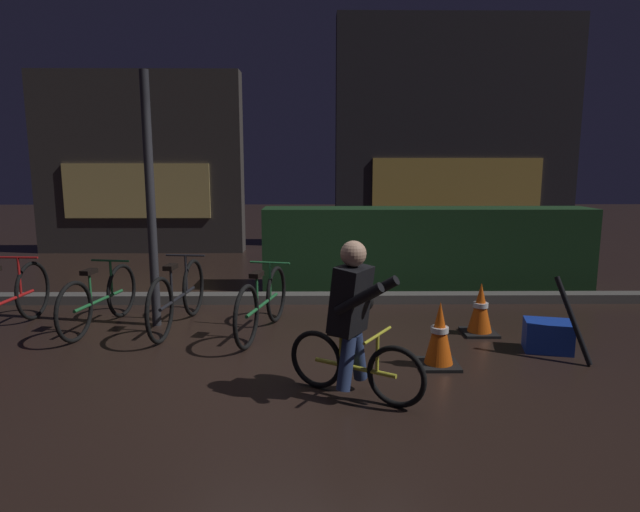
{
  "coord_description": "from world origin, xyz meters",
  "views": [
    {
      "loc": [
        0.15,
        -4.75,
        1.81
      ],
      "look_at": [
        0.2,
        0.6,
        0.9
      ],
      "focal_mm": 30.18,
      "sensor_mm": 36.0,
      "label": 1
    }
  ],
  "objects": [
    {
      "name": "parked_bike_center_left",
      "position": [
        -1.38,
        1.09,
        0.36
      ],
      "size": [
        0.46,
        1.71,
        0.79
      ],
      "rotation": [
        0.0,
        0.0,
        1.46
      ],
      "color": "black",
      "rests_on": "ground"
    },
    {
      "name": "blue_crate",
      "position": [
        2.44,
        0.3,
        0.15
      ],
      "size": [
        0.5,
        0.42,
        0.3
      ],
      "primitive_type": "cube",
      "rotation": [
        0.0,
        0.0,
        -0.24
      ],
      "color": "#193DB7",
      "rests_on": "ground"
    },
    {
      "name": "traffic_cone_near",
      "position": [
        1.27,
        -0.1,
        0.29
      ],
      "size": [
        0.36,
        0.36,
        0.6
      ],
      "color": "black",
      "rests_on": "ground"
    },
    {
      "name": "ground_plane",
      "position": [
        0.0,
        0.0,
        0.0
      ],
      "size": [
        40.0,
        40.0,
        0.0
      ],
      "primitive_type": "plane",
      "color": "black"
    },
    {
      "name": "parked_bike_center_right",
      "position": [
        -0.42,
        0.86,
        0.34
      ],
      "size": [
        0.5,
        1.59,
        0.75
      ],
      "rotation": [
        0.0,
        0.0,
        1.33
      ],
      "color": "black",
      "rests_on": "ground"
    },
    {
      "name": "hedge_row",
      "position": [
        1.8,
        3.1,
        0.59
      ],
      "size": [
        4.8,
        0.7,
        1.19
      ],
      "primitive_type": "cube",
      "color": "#19381C",
      "rests_on": "ground"
    },
    {
      "name": "traffic_cone_far",
      "position": [
        1.93,
        0.83,
        0.27
      ],
      "size": [
        0.36,
        0.36,
        0.56
      ],
      "color": "black",
      "rests_on": "ground"
    },
    {
      "name": "parked_bike_leftmost",
      "position": [
        -3.21,
        0.94,
        0.36
      ],
      "size": [
        0.46,
        1.73,
        0.79
      ],
      "rotation": [
        0.0,
        0.0,
        1.52
      ],
      "color": "black",
      "rests_on": "ground"
    },
    {
      "name": "street_post",
      "position": [
        -1.66,
        1.2,
        1.4
      ],
      "size": [
        0.1,
        0.1,
        2.81
      ],
      "primitive_type": "cylinder",
      "color": "#2D2D33",
      "rests_on": "ground"
    },
    {
      "name": "closed_umbrella",
      "position": [
        2.55,
        0.05,
        0.39
      ],
      "size": [
        0.27,
        0.41,
        0.77
      ],
      "primitive_type": "cylinder",
      "rotation": [
        0.0,
        0.5,
        2.1
      ],
      "color": "black",
      "rests_on": "ground"
    },
    {
      "name": "parked_bike_left_mid",
      "position": [
        -2.25,
        1.09,
        0.33
      ],
      "size": [
        0.46,
        1.58,
        0.73
      ],
      "rotation": [
        0.0,
        0.0,
        1.41
      ],
      "color": "black",
      "rests_on": "ground"
    },
    {
      "name": "cyclist",
      "position": [
        0.45,
        -0.71,
        0.63
      ],
      "size": [
        1.04,
        0.7,
        1.25
      ],
      "rotation": [
        0.0,
        0.0,
        -0.55
      ],
      "color": "black",
      "rests_on": "ground"
    },
    {
      "name": "sidewalk_curb",
      "position": [
        0.0,
        2.2,
        0.06
      ],
      "size": [
        12.0,
        0.24,
        0.12
      ],
      "primitive_type": "cube",
      "color": "#56544F",
      "rests_on": "ground"
    },
    {
      "name": "storefront_left",
      "position": [
        -3.46,
        6.5,
        1.83
      ],
      "size": [
        4.23,
        0.54,
        3.67
      ],
      "color": "#383330",
      "rests_on": "ground"
    },
    {
      "name": "storefront_right",
      "position": [
        3.22,
        7.2,
        2.46
      ],
      "size": [
        5.23,
        0.54,
        4.94
      ],
      "color": "#262328",
      "rests_on": "ground"
    }
  ]
}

